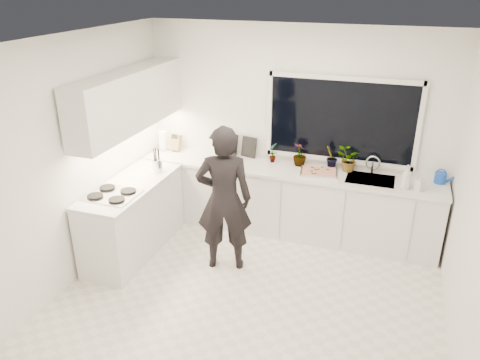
% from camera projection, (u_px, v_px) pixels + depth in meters
% --- Properties ---
extents(floor, '(4.00, 3.50, 0.02)m').
position_uv_depth(floor, '(252.00, 293.00, 5.19)').
color(floor, beige).
rests_on(floor, ground).
extents(wall_back, '(4.00, 0.02, 2.70)m').
position_uv_depth(wall_back, '(294.00, 130.00, 6.16)').
color(wall_back, white).
rests_on(wall_back, ground).
extents(wall_left, '(0.02, 3.50, 2.70)m').
position_uv_depth(wall_left, '(83.00, 157.00, 5.25)').
color(wall_left, white).
rests_on(wall_left, ground).
extents(wall_right, '(0.02, 3.50, 2.70)m').
position_uv_depth(wall_right, '(475.00, 212.00, 4.04)').
color(wall_right, white).
rests_on(wall_right, ground).
extents(ceiling, '(4.00, 3.50, 0.02)m').
position_uv_depth(ceiling, '(256.00, 39.00, 4.10)').
color(ceiling, white).
rests_on(ceiling, wall_back).
extents(window, '(1.80, 0.02, 1.00)m').
position_uv_depth(window, '(341.00, 120.00, 5.87)').
color(window, black).
rests_on(window, wall_back).
extents(base_cabinets_back, '(3.92, 0.58, 0.88)m').
position_uv_depth(base_cabinets_back, '(286.00, 201.00, 6.26)').
color(base_cabinets_back, white).
rests_on(base_cabinets_back, floor).
extents(base_cabinets_left, '(0.58, 1.60, 0.88)m').
position_uv_depth(base_cabinets_left, '(134.00, 219.00, 5.82)').
color(base_cabinets_left, white).
rests_on(base_cabinets_left, floor).
extents(countertop_back, '(3.94, 0.62, 0.04)m').
position_uv_depth(countertop_back, '(287.00, 170.00, 6.07)').
color(countertop_back, silver).
rests_on(countertop_back, base_cabinets_back).
extents(countertop_left, '(0.62, 1.60, 0.04)m').
position_uv_depth(countertop_left, '(130.00, 185.00, 5.63)').
color(countertop_left, silver).
rests_on(countertop_left, base_cabinets_left).
extents(upper_cabinets, '(0.34, 2.10, 0.70)m').
position_uv_depth(upper_cabinets, '(129.00, 100.00, 5.59)').
color(upper_cabinets, white).
rests_on(upper_cabinets, wall_left).
extents(sink, '(0.58, 0.42, 0.14)m').
position_uv_depth(sink, '(370.00, 183.00, 5.77)').
color(sink, silver).
rests_on(sink, countertop_back).
extents(faucet, '(0.03, 0.03, 0.22)m').
position_uv_depth(faucet, '(373.00, 165.00, 5.88)').
color(faucet, silver).
rests_on(faucet, countertop_back).
extents(stovetop, '(0.56, 0.48, 0.03)m').
position_uv_depth(stovetop, '(112.00, 194.00, 5.32)').
color(stovetop, black).
rests_on(stovetop, countertop_left).
extents(person, '(0.74, 0.59, 1.76)m').
position_uv_depth(person, '(224.00, 199.00, 5.33)').
color(person, black).
rests_on(person, floor).
extents(pizza_tray, '(0.51, 0.41, 0.03)m').
position_uv_depth(pizza_tray, '(319.00, 172.00, 5.91)').
color(pizza_tray, '#B4B4B9').
rests_on(pizza_tray, countertop_back).
extents(pizza, '(0.46, 0.36, 0.01)m').
position_uv_depth(pizza, '(319.00, 171.00, 5.90)').
color(pizza, red).
rests_on(pizza, pizza_tray).
extents(watering_can, '(0.15, 0.15, 0.13)m').
position_uv_depth(watering_can, '(440.00, 178.00, 5.62)').
color(watering_can, '#1345B8').
rests_on(watering_can, countertop_back).
extents(paper_towel_roll, '(0.13, 0.13, 0.26)m').
position_uv_depth(paper_towel_roll, '(163.00, 141.00, 6.66)').
color(paper_towel_roll, white).
rests_on(paper_towel_roll, countertop_back).
extents(knife_block, '(0.13, 0.10, 0.22)m').
position_uv_depth(knife_block, '(176.00, 143.00, 6.65)').
color(knife_block, '#A2824B').
rests_on(knife_block, countertop_back).
extents(utensil_crock, '(0.16, 0.16, 0.16)m').
position_uv_depth(utensil_crock, '(157.00, 166.00, 5.94)').
color(utensil_crock, silver).
rests_on(utensil_crock, countertop_left).
extents(picture_frame_large, '(0.22, 0.07, 0.28)m').
position_uv_depth(picture_frame_large, '(249.00, 147.00, 6.40)').
color(picture_frame_large, black).
rests_on(picture_frame_large, countertop_back).
extents(picture_frame_small, '(0.25, 0.07, 0.30)m').
position_uv_depth(picture_frame_small, '(229.00, 144.00, 6.48)').
color(picture_frame_small, black).
rests_on(picture_frame_small, countertop_back).
extents(herb_plants, '(1.20, 0.29, 0.31)m').
position_uv_depth(herb_plants, '(327.00, 158.00, 6.00)').
color(herb_plants, '#26662D').
rests_on(herb_plants, countertop_back).
extents(soap_bottles, '(0.27, 0.13, 0.29)m').
position_uv_depth(soap_bottles, '(411.00, 179.00, 5.43)').
color(soap_bottles, '#D8BF66').
rests_on(soap_bottles, countertop_back).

